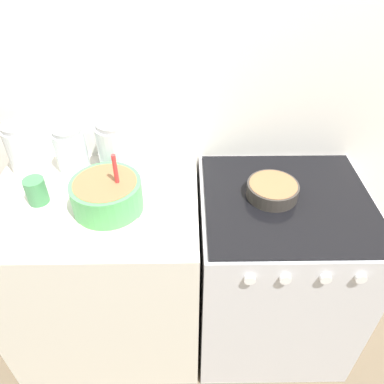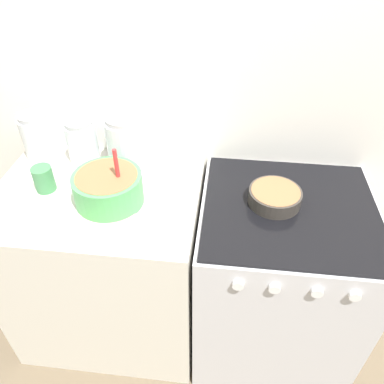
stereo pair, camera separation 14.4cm
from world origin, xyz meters
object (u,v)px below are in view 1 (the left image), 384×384
Objects in this scene: mixing_bowl at (107,194)px; storage_jar_left at (25,151)px; storage_jar_right at (118,149)px; stove at (273,270)px; tin_can at (36,191)px; storage_jar_middle at (72,152)px; baking_pan at (272,190)px.

mixing_bowl reaches higher than storage_jar_left.
storage_jar_right is at bearing 88.19° from mixing_bowl.
storage_jar_left is 0.40m from storage_jar_right.
storage_jar_right is at bearing 162.60° from stove.
tin_can is at bearing 171.18° from mixing_bowl.
mixing_bowl reaches higher than storage_jar_middle.
baking_pan is at bearing -10.89° from storage_jar_left.
storage_jar_right reaches higher than baking_pan.
storage_jar_middle is at bearing 125.84° from mixing_bowl.
storage_jar_left is (-1.10, 0.22, 0.54)m from stove.
storage_jar_left is 0.95× the size of storage_jar_right.
tin_can is (-0.28, 0.04, -0.02)m from mixing_bowl.
mixing_bowl is 2.51× the size of tin_can.
tin_can is at bearing -178.65° from baking_pan.
storage_jar_middle is (-0.90, 0.22, 0.53)m from stove.
storage_jar_middle is at bearing 0.00° from storage_jar_left.
mixing_bowl reaches higher than tin_can.
baking_pan is 0.93× the size of storage_jar_left.
mixing_bowl reaches higher than storage_jar_right.
storage_jar_left reaches higher than stove.
stove is at bearing -11.29° from storage_jar_left.
mixing_bowl is at bearing -54.16° from storage_jar_middle.
storage_jar_left is at bearing 180.00° from storage_jar_middle.
stove is at bearing 0.08° from tin_can.
stove is at bearing -13.70° from storage_jar_middle.
storage_jar_right is at bearing 0.00° from storage_jar_left.
storage_jar_left reaches higher than tin_can.
storage_jar_left is at bearing -180.00° from storage_jar_right.
storage_jar_right is at bearing 37.09° from tin_can.
baking_pan is 1.02× the size of storage_jar_middle.
storage_jar_middle is (-0.19, 0.26, 0.01)m from mixing_bowl.
storage_jar_left is 0.20m from storage_jar_middle.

